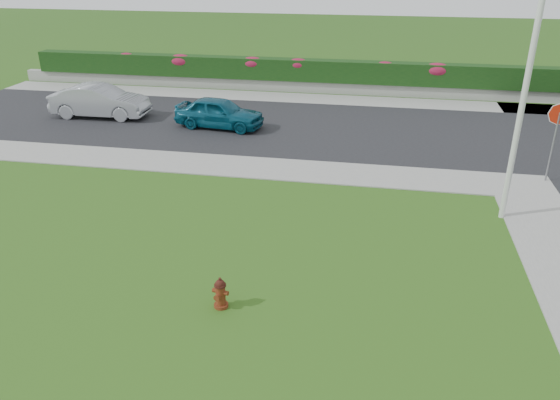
% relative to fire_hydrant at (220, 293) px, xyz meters
% --- Properties ---
extents(ground, '(120.00, 120.00, 0.00)m').
position_rel_fire_hydrant_xyz_m(ground, '(0.68, -0.91, -0.34)').
color(ground, black).
rests_on(ground, ground).
extents(street_far, '(26.00, 8.00, 0.04)m').
position_rel_fire_hydrant_xyz_m(street_far, '(-4.32, 13.09, -0.32)').
color(street_far, black).
rests_on(street_far, ground).
extents(sidewalk_far, '(24.00, 2.00, 0.04)m').
position_rel_fire_hydrant_xyz_m(sidewalk_far, '(-5.32, 8.09, -0.32)').
color(sidewalk_far, gray).
rests_on(sidewalk_far, ground).
extents(curb_corner, '(2.00, 2.00, 0.04)m').
position_rel_fire_hydrant_xyz_m(curb_corner, '(7.68, 8.09, -0.32)').
color(curb_corner, gray).
rests_on(curb_corner, ground).
extents(sidewalk_beyond, '(34.00, 2.00, 0.04)m').
position_rel_fire_hydrant_xyz_m(sidewalk_beyond, '(-0.32, 18.09, -0.32)').
color(sidewalk_beyond, gray).
rests_on(sidewalk_beyond, ground).
extents(retaining_wall, '(34.00, 0.40, 0.60)m').
position_rel_fire_hydrant_xyz_m(retaining_wall, '(-0.32, 19.59, -0.04)').
color(retaining_wall, gray).
rests_on(retaining_wall, ground).
extents(hedge, '(32.00, 0.90, 1.10)m').
position_rel_fire_hydrant_xyz_m(hedge, '(-0.32, 19.69, 0.81)').
color(hedge, black).
rests_on(hedge, retaining_wall).
extents(fire_hydrant, '(0.37, 0.35, 0.72)m').
position_rel_fire_hydrant_xyz_m(fire_hydrant, '(0.00, 0.00, 0.00)').
color(fire_hydrant, '#4C230B').
rests_on(fire_hydrant, ground).
extents(sedan_teal, '(3.92, 1.97, 1.28)m').
position_rel_fire_hydrant_xyz_m(sedan_teal, '(-3.67, 12.40, 0.34)').
color(sedan_teal, '#0C4C62').
rests_on(sedan_teal, street_far).
extents(sedan_silver, '(4.38, 1.63, 1.43)m').
position_rel_fire_hydrant_xyz_m(sedan_silver, '(-9.41, 13.00, 0.42)').
color(sedan_silver, '#9C9EA3').
rests_on(sedan_silver, street_far).
extents(utility_pole, '(0.16, 0.16, 6.18)m').
position_rel_fire_hydrant_xyz_m(utility_pole, '(6.64, 5.63, 2.75)').
color(utility_pole, silver).
rests_on(utility_pole, ground).
extents(stop_sign, '(0.72, 0.07, 2.64)m').
position_rel_fire_hydrant_xyz_m(stop_sign, '(8.52, 8.68, 1.63)').
color(stop_sign, slate).
rests_on(stop_sign, ground).
extents(flower_clump_a, '(1.05, 0.68, 0.53)m').
position_rel_fire_hydrant_xyz_m(flower_clump_a, '(-11.12, 19.59, 1.15)').
color(flower_clump_a, '#A51C42').
rests_on(flower_clump_a, hedge).
extents(flower_clump_b, '(1.35, 0.87, 0.68)m').
position_rel_fire_hydrant_xyz_m(flower_clump_b, '(-7.96, 19.59, 1.09)').
color(flower_clump_b, '#A51C42').
rests_on(flower_clump_b, hedge).
extents(flower_clump_c, '(1.27, 0.81, 0.63)m').
position_rel_fire_hydrant_xyz_m(flower_clump_c, '(-3.92, 19.59, 1.11)').
color(flower_clump_c, '#A51C42').
rests_on(flower_clump_c, hedge).
extents(flower_clump_d, '(1.21, 0.78, 0.60)m').
position_rel_fire_hydrant_xyz_m(flower_clump_d, '(-1.44, 19.59, 1.12)').
color(flower_clump_d, '#A51C42').
rests_on(flower_clump_d, hedge).
extents(flower_clump_e, '(1.07, 0.69, 0.54)m').
position_rel_fire_hydrant_xyz_m(flower_clump_e, '(3.07, 19.59, 1.15)').
color(flower_clump_e, '#A51C42').
rests_on(flower_clump_e, hedge).
extents(flower_clump_f, '(1.39, 0.89, 0.69)m').
position_rel_fire_hydrant_xyz_m(flower_clump_f, '(5.67, 19.59, 1.09)').
color(flower_clump_f, '#A51C42').
rests_on(flower_clump_f, hedge).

